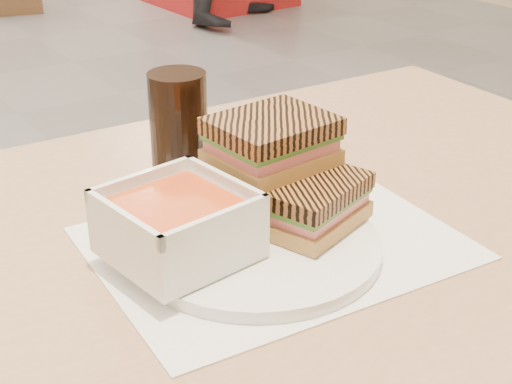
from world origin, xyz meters
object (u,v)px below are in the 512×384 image
plate (257,246)px  cola_glass (179,133)px  panini_lower (307,201)px  main_table (227,311)px  soup_bowl (178,227)px

plate → cola_glass: bearing=87.3°
cola_glass → panini_lower: bearing=-73.0°
plate → cola_glass: (0.01, 0.18, 0.06)m
main_table → soup_bowl: (-0.08, -0.05, 0.16)m
panini_lower → plate: bearing=179.3°
soup_bowl → panini_lower: (0.14, -0.02, -0.00)m
main_table → cola_glass: (0.01, 0.11, 0.19)m
panini_lower → cola_glass: (-0.05, 0.18, 0.03)m
plate → soup_bowl: bearing=167.0°
main_table → cola_glass: bearing=87.3°
main_table → panini_lower: 0.18m
main_table → soup_bowl: soup_bowl is taller
main_table → panini_lower: size_ratio=8.69×
panini_lower → cola_glass: bearing=107.0°
main_table → panini_lower: panini_lower is taller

